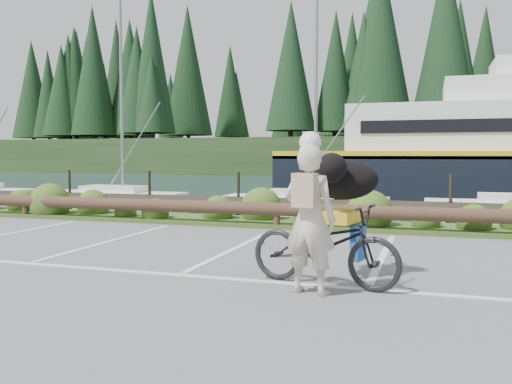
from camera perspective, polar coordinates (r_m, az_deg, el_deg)
ground at (r=8.12m, az=-6.80°, el=-8.11°), size 72.00×72.00×0.00m
harbor_backdrop at (r=85.69m, az=16.07°, el=2.71°), size 170.00×160.00×30.00m
vegetation_strip at (r=13.05m, az=3.02°, el=-3.27°), size 34.00×1.60×0.10m
log_rail at (r=12.39m, az=2.18°, el=-3.89°), size 32.00×0.30×0.60m
bicycle at (r=7.08m, az=7.19°, el=-5.52°), size 2.13×1.09×1.07m
cyclist at (r=6.59m, az=5.67°, el=-2.90°), size 0.74×0.56×1.82m
dog at (r=7.60m, az=9.10°, el=1.31°), size 0.66×1.05×0.56m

